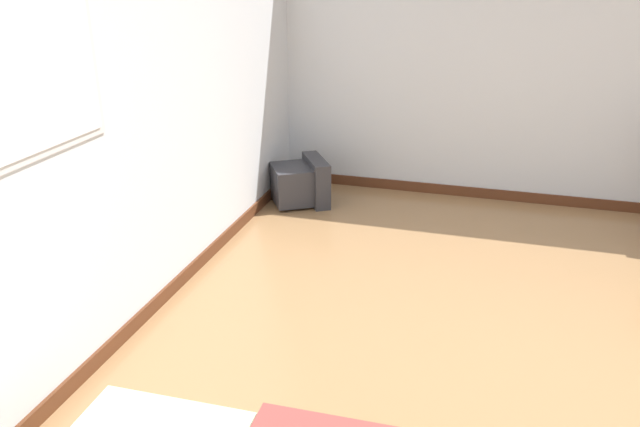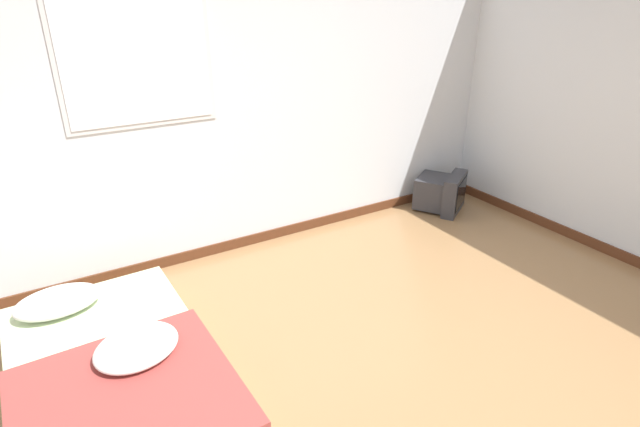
# 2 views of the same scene
# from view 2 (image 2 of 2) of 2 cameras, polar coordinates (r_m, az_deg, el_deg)

# --- Properties ---
(wall_back) EXTENTS (7.87, 0.08, 2.60)m
(wall_back) POSITION_cam_2_polar(r_m,az_deg,el_deg) (4.06, -11.45, 12.47)
(wall_back) COLOR silver
(wall_back) RESTS_ON ground_plane
(mattress_bed) EXTENTS (1.10, 1.87, 0.34)m
(mattress_bed) POSITION_cam_2_polar(r_m,az_deg,el_deg) (3.16, -22.42, -16.51)
(mattress_bed) COLOR beige
(mattress_bed) RESTS_ON ground_plane
(crt_tv) EXTENTS (0.60, 0.60, 0.39)m
(crt_tv) POSITION_cam_2_polar(r_m,az_deg,el_deg) (5.26, 13.71, 2.37)
(crt_tv) COLOR #333338
(crt_tv) RESTS_ON ground_plane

